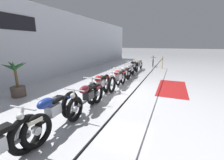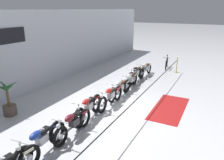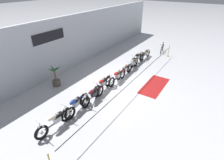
% 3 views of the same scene
% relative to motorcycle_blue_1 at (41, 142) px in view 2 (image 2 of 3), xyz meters
% --- Properties ---
extents(ground_plane, '(120.00, 120.00, 0.00)m').
position_rel_motorcycle_blue_1_xyz_m(ground_plane, '(4.03, -0.65, -0.48)').
color(ground_plane, silver).
extents(back_wall, '(28.00, 0.29, 4.20)m').
position_rel_motorcycle_blue_1_xyz_m(back_wall, '(4.02, 4.47, 1.62)').
color(back_wall, silver).
rests_on(back_wall, ground).
extents(motorcycle_blue_1, '(2.32, 0.62, 0.97)m').
position_rel_motorcycle_blue_1_xyz_m(motorcycle_blue_1, '(0.00, 0.00, 0.00)').
color(motorcycle_blue_1, black).
rests_on(motorcycle_blue_1, ground).
extents(motorcycle_maroon_2, '(2.11, 0.62, 0.93)m').
position_rel_motorcycle_blue_1_xyz_m(motorcycle_maroon_2, '(1.34, -0.18, -0.02)').
color(motorcycle_maroon_2, black).
rests_on(motorcycle_maroon_2, ground).
extents(motorcycle_red_3, '(2.24, 0.62, 0.98)m').
position_rel_motorcycle_blue_1_xyz_m(motorcycle_red_3, '(2.59, 0.02, 0.00)').
color(motorcycle_red_3, black).
rests_on(motorcycle_red_3, ground).
extents(motorcycle_red_4, '(2.26, 0.62, 0.95)m').
position_rel_motorcycle_blue_1_xyz_m(motorcycle_red_4, '(4.10, -0.19, -0.01)').
color(motorcycle_red_4, black).
rests_on(motorcycle_red_4, ground).
extents(motorcycle_silver_5, '(2.31, 0.62, 0.92)m').
position_rel_motorcycle_blue_1_xyz_m(motorcycle_silver_5, '(5.31, -0.09, -0.02)').
color(motorcycle_silver_5, black).
rests_on(motorcycle_silver_5, ground).
extents(motorcycle_silver_6, '(2.13, 0.62, 0.94)m').
position_rel_motorcycle_blue_1_xyz_m(motorcycle_silver_6, '(6.65, -0.09, -0.02)').
color(motorcycle_silver_6, black).
rests_on(motorcycle_silver_6, ground).
extents(motorcycle_black_7, '(2.36, 0.62, 0.98)m').
position_rel_motorcycle_blue_1_xyz_m(motorcycle_black_7, '(7.99, 0.10, -0.00)').
color(motorcycle_black_7, black).
rests_on(motorcycle_black_7, ground).
extents(motorcycle_cream_8, '(2.10, 0.62, 0.92)m').
position_rel_motorcycle_blue_1_xyz_m(motorcycle_cream_8, '(9.33, -0.04, -0.02)').
color(motorcycle_cream_8, black).
rests_on(motorcycle_cream_8, ground).
extents(bicycle, '(1.72, 0.48, 0.96)m').
position_rel_motorcycle_blue_1_xyz_m(bicycle, '(11.96, -0.79, -0.10)').
color(bicycle, black).
rests_on(bicycle, ground).
extents(potted_palm_left_of_row, '(0.97, 0.99, 1.57)m').
position_rel_motorcycle_blue_1_xyz_m(potted_palm_left_of_row, '(1.42, 3.16, 0.12)').
color(potted_palm_left_of_row, brown).
rests_on(potted_palm_left_of_row, ground).
extents(stanchion_far_left, '(14.13, 0.28, 1.05)m').
position_rel_motorcycle_blue_1_xyz_m(stanchion_far_left, '(2.49, -1.70, 0.29)').
color(stanchion_far_left, gold).
rests_on(stanchion_far_left, ground).
extents(stanchion_mid_left, '(0.28, 0.28, 1.05)m').
position_rel_motorcycle_blue_1_xyz_m(stanchion_mid_left, '(11.16, -1.70, -0.12)').
color(stanchion_mid_left, gold).
rests_on(stanchion_mid_left, ground).
extents(floor_banner, '(3.05, 1.32, 0.01)m').
position_rel_motorcycle_blue_1_xyz_m(floor_banner, '(5.11, -2.64, -0.48)').
color(floor_banner, maroon).
rests_on(floor_banner, ground).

